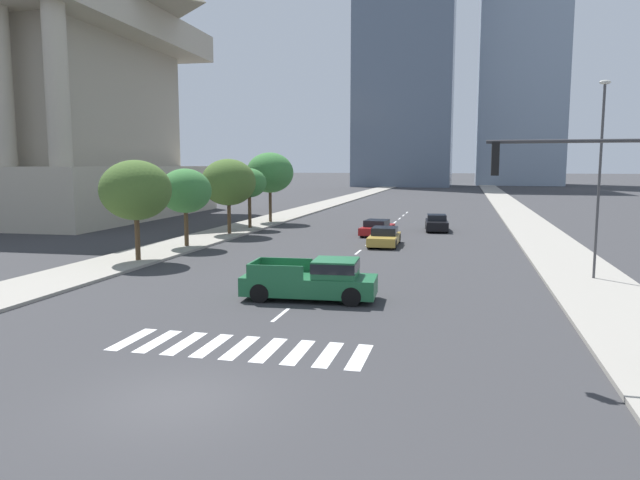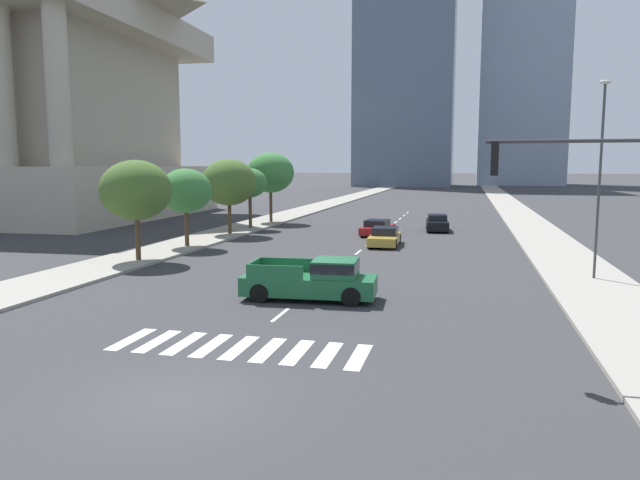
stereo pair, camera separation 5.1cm
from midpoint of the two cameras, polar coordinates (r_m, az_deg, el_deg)
The scene contains 18 objects.
ground_plane at distance 14.53m, azimuth -13.75°, elevation -14.75°, with size 800.00×800.00×0.00m, color #333335.
sidewalk_east at distance 42.61m, azimuth 21.40°, elevation -0.43°, with size 4.00×260.00×0.15m, color gray.
sidewalk_west at distance 46.07m, azimuth -9.80°, elevation 0.50°, with size 4.00×260.00×0.15m, color gray.
crosswalk_near at distance 17.99m, azimuth -7.70°, elevation -10.26°, with size 7.65×2.36×0.01m.
lane_divider_center at distance 44.72m, azimuth 5.57°, elevation 0.28°, with size 0.14×50.00×0.01m.
pickup_truck at distance 23.76m, azimuth -0.35°, elevation -3.88°, with size 5.47×2.30×1.67m.
sedan_red_0 at distance 45.96m, azimuth 5.62°, elevation 1.17°, with size 2.27×4.75×1.21m.
sedan_gold_1 at distance 40.05m, azimuth 6.32°, elevation 0.28°, with size 1.98×4.57×1.23m.
sedan_black_2 at distance 49.77m, azimuth 11.28°, elevation 1.59°, with size 2.09×4.47×1.33m.
traffic_signal_near at distance 16.98m, azimuth 24.88°, elevation 3.29°, with size 4.57×0.28×6.26m.
street_lamp_east at distance 30.02m, azimuth 25.50°, elevation 6.34°, with size 0.50×0.24×9.04m.
street_tree_nearest at distance 34.10m, azimuth -17.32°, elevation 4.61°, with size 3.90×3.90×5.54m.
street_tree_second at distance 39.32m, azimuth -12.82°, elevation 4.64°, with size 3.38×3.38×5.04m.
street_tree_third at distance 45.89m, azimuth -8.76°, elevation 5.53°, with size 4.18×4.18×5.73m.
street_tree_fourth at distance 50.09m, azimuth -6.77°, elevation 5.48°, with size 2.88×2.88×5.00m.
street_tree_fifth at distance 55.21m, azimuth -4.78°, elevation 6.50°, with size 4.36×4.36×6.42m.
war_memorial at distance 70.93m, azimuth -26.59°, elevation 17.73°, with size 30.30×30.30×37.18m.
office_tower_left_skyline at distance 161.22m, azimuth 8.40°, elevation 19.18°, with size 24.45×21.83×90.19m.
Camera 2 is at (6.40, -11.89, 5.39)m, focal length 33.12 mm.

